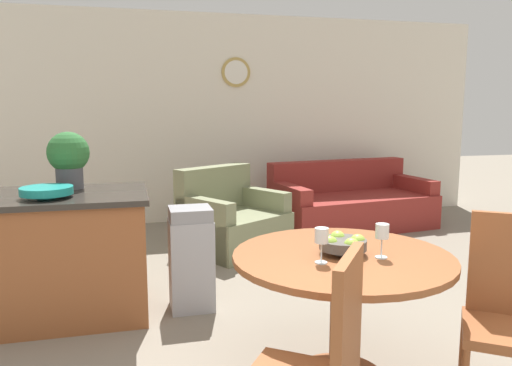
% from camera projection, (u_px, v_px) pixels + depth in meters
% --- Properties ---
extents(wall_back, '(8.00, 0.09, 2.70)m').
position_uv_depth(wall_back, '(197.00, 119.00, 6.53)').
color(wall_back, silver).
rests_on(wall_back, ground_plane).
extents(dining_table, '(1.18, 1.18, 0.73)m').
position_uv_depth(dining_table, '(342.00, 284.00, 2.69)').
color(dining_table, brown).
rests_on(dining_table, ground_plane).
extents(dining_chair_near_left, '(0.59, 0.59, 0.98)m').
position_uv_depth(dining_chair_near_left, '(318.00, 366.00, 1.91)').
color(dining_chair_near_left, brown).
rests_on(dining_chair_near_left, ground_plane).
extents(dining_chair_near_right, '(0.59, 0.59, 0.98)m').
position_uv_depth(dining_chair_near_right, '(509.00, 307.00, 2.47)').
color(dining_chair_near_right, brown).
rests_on(dining_chair_near_right, ground_plane).
extents(fruit_bowl, '(0.25, 0.25, 0.11)m').
position_uv_depth(fruit_bowl, '(343.00, 244.00, 2.65)').
color(fruit_bowl, '#4C4742').
rests_on(fruit_bowl, dining_table).
extents(wine_glass_left, '(0.07, 0.07, 0.18)m').
position_uv_depth(wine_glass_left, '(322.00, 237.00, 2.50)').
color(wine_glass_left, silver).
rests_on(wine_glass_left, dining_table).
extents(wine_glass_right, '(0.07, 0.07, 0.18)m').
position_uv_depth(wine_glass_right, '(382.00, 233.00, 2.58)').
color(wine_glass_right, silver).
rests_on(wine_glass_right, dining_table).
extents(kitchen_island, '(1.22, 0.85, 0.90)m').
position_uv_depth(kitchen_island, '(63.00, 255.00, 3.60)').
color(kitchen_island, brown).
rests_on(kitchen_island, ground_plane).
extents(teal_bowl, '(0.34, 0.34, 0.08)m').
position_uv_depth(teal_bowl, '(47.00, 191.00, 3.36)').
color(teal_bowl, teal).
rests_on(teal_bowl, kitchen_island).
extents(potted_plant, '(0.31, 0.31, 0.43)m').
position_uv_depth(potted_plant, '(69.00, 157.00, 3.72)').
color(potted_plant, '#4C4C51').
rests_on(potted_plant, kitchen_island).
extents(trash_bin, '(0.32, 0.30, 0.78)m').
position_uv_depth(trash_bin, '(191.00, 259.00, 3.73)').
color(trash_bin, '#9E9EA3').
rests_on(trash_bin, ground_plane).
extents(couch, '(2.06, 1.24, 0.81)m').
position_uv_depth(couch, '(350.00, 205.00, 6.32)').
color(couch, maroon).
rests_on(couch, ground_plane).
extents(armchair, '(1.25, 1.22, 0.87)m').
position_uv_depth(armchair, '(231.00, 222.00, 5.31)').
color(armchair, '#7A7F5B').
rests_on(armchair, ground_plane).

